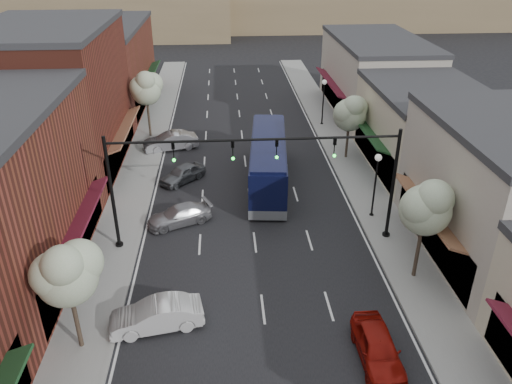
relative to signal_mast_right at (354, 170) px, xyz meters
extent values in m
plane|color=black|center=(-5.62, -8.00, -4.62)|extent=(160.00, 160.00, 0.00)
cube|color=gray|center=(-14.02, 10.50, -4.55)|extent=(2.80, 73.00, 0.15)
cube|color=gray|center=(2.78, 10.50, -4.55)|extent=(2.80, 73.00, 0.15)
cube|color=gray|center=(-12.62, 10.50, -4.55)|extent=(0.25, 73.00, 0.17)
cube|color=gray|center=(1.38, 10.50, -4.55)|extent=(0.25, 73.00, 0.17)
cube|color=black|center=(-15.72, -2.00, -3.02)|extent=(0.60, 11.90, 2.60)
cube|color=maroon|center=(-14.92, -2.00, -1.52)|extent=(1.07, 9.80, 0.49)
cube|color=maroon|center=(-19.92, 12.00, 0.63)|extent=(9.00, 14.00, 10.50)
cube|color=#2D2D30|center=(-19.92, 12.00, 6.08)|extent=(9.20, 14.10, 0.40)
cube|color=black|center=(-15.72, 12.00, -3.02)|extent=(0.60, 11.90, 2.60)
cube|color=#8D5D40|center=(-14.92, 12.00, -1.52)|extent=(1.07, 9.80, 0.49)
cube|color=brown|center=(-19.92, 28.00, -0.62)|extent=(9.00, 18.00, 8.00)
cube|color=#2D2D30|center=(-19.92, 28.00, 3.58)|extent=(9.20, 18.10, 0.40)
cube|color=black|center=(-15.72, 28.00, -3.02)|extent=(0.60, 15.30, 2.60)
cube|color=#193F1F|center=(-14.92, 28.00, -1.52)|extent=(1.07, 12.60, 0.49)
cube|color=#A79C8F|center=(8.18, -2.00, -0.87)|extent=(8.00, 12.00, 7.50)
cube|color=black|center=(4.48, -2.00, -3.02)|extent=(0.60, 10.20, 2.60)
cube|color=#8D5D40|center=(3.68, -2.00, -1.52)|extent=(1.07, 8.40, 0.49)
cube|color=#BFB398|center=(8.18, 10.00, -1.62)|extent=(8.00, 12.00, 6.00)
cube|color=#2D2D30|center=(8.18, 10.00, 1.58)|extent=(8.20, 12.10, 0.40)
cube|color=black|center=(4.48, 10.00, -3.02)|extent=(0.60, 10.20, 2.60)
cube|color=#193F1F|center=(3.68, 10.00, -1.52)|extent=(1.07, 8.40, 0.49)
cube|color=#A79C8F|center=(8.18, 24.00, -1.12)|extent=(8.00, 16.00, 7.00)
cube|color=#2D2D30|center=(8.18, 24.00, 2.58)|extent=(8.20, 16.10, 0.40)
cube|color=black|center=(4.48, 24.00, -3.02)|extent=(0.60, 13.60, 2.60)
cube|color=maroon|center=(3.68, 24.00, -1.52)|extent=(1.07, 11.20, 0.49)
cube|color=#7A6647|center=(-30.62, 70.00, -0.62)|extent=(50.00, 20.00, 8.00)
cylinder|color=black|center=(2.38, 0.00, -4.47)|extent=(0.44, 0.44, 0.30)
cylinder|color=black|center=(2.38, 0.00, -1.12)|extent=(0.20, 0.20, 7.00)
cylinder|color=black|center=(-1.62, 0.00, 1.98)|extent=(8.00, 0.14, 0.14)
imported|color=black|center=(-1.22, 0.00, 1.38)|extent=(0.18, 0.46, 1.10)
sphere|color=#19E533|center=(-1.22, -0.12, 0.96)|extent=(0.18, 0.18, 0.18)
imported|color=black|center=(-4.42, 0.00, 1.38)|extent=(0.18, 0.46, 1.10)
sphere|color=#19E533|center=(-4.42, -0.12, 0.96)|extent=(0.18, 0.18, 0.18)
cylinder|color=black|center=(-13.62, 0.00, -4.47)|extent=(0.44, 0.44, 0.30)
cylinder|color=black|center=(-13.62, 0.00, -1.12)|extent=(0.20, 0.20, 7.00)
cylinder|color=black|center=(-9.62, 0.00, 1.98)|extent=(8.00, 0.14, 0.14)
imported|color=black|center=(-10.02, 0.00, 1.38)|extent=(0.18, 0.46, 1.10)
sphere|color=#19E533|center=(-10.02, -0.12, 0.96)|extent=(0.18, 0.18, 0.18)
imported|color=black|center=(-6.82, 0.00, 1.38)|extent=(0.18, 0.46, 1.10)
sphere|color=#19E533|center=(-6.82, -0.12, 0.96)|extent=(0.18, 0.18, 0.18)
cylinder|color=#47382B|center=(2.68, -4.00, -2.77)|extent=(0.20, 0.20, 3.71)
sphere|color=#9EB48B|center=(2.68, -4.00, -0.45)|extent=(2.60, 2.60, 2.60)
sphere|color=#9EB48B|center=(3.18, -3.70, 0.02)|extent=(2.00, 2.00, 2.00)
sphere|color=#9EB48B|center=(2.28, -4.30, -0.10)|extent=(1.90, 1.90, 1.90)
sphere|color=#9EB48B|center=(2.78, -4.50, 0.48)|extent=(1.70, 1.70, 1.70)
cylinder|color=#47382B|center=(2.68, 12.00, -2.96)|extent=(0.20, 0.20, 3.33)
sphere|color=#9EB48B|center=(2.68, 12.00, -0.88)|extent=(2.60, 2.60, 2.60)
sphere|color=#9EB48B|center=(3.18, 12.30, -0.46)|extent=(2.00, 2.00, 2.00)
sphere|color=#9EB48B|center=(2.28, 11.70, -0.57)|extent=(1.90, 1.90, 1.90)
sphere|color=#9EB48B|center=(2.78, 11.50, -0.05)|extent=(1.70, 1.70, 1.70)
cylinder|color=#47382B|center=(-13.92, -8.00, -2.86)|extent=(0.20, 0.20, 3.52)
sphere|color=#9EB48B|center=(-13.92, -8.00, -0.66)|extent=(2.60, 2.60, 2.60)
sphere|color=#9EB48B|center=(-13.42, -7.70, -0.22)|extent=(2.00, 2.00, 2.00)
sphere|color=#9EB48B|center=(-14.32, -8.30, -0.33)|extent=(1.90, 1.90, 1.90)
sphere|color=#9EB48B|center=(-13.82, -8.50, 0.22)|extent=(1.70, 1.70, 1.70)
cylinder|color=#47382B|center=(-13.92, 18.00, -2.70)|extent=(0.20, 0.20, 3.84)
sphere|color=#9EB48B|center=(-13.92, 18.00, -0.30)|extent=(2.60, 2.60, 2.60)
sphere|color=#9EB48B|center=(-13.42, 18.30, 0.18)|extent=(2.00, 2.00, 2.00)
sphere|color=#9EB48B|center=(-14.32, 17.70, 0.06)|extent=(1.90, 1.90, 1.90)
sphere|color=#9EB48B|center=(-13.82, 17.50, 0.66)|extent=(1.70, 1.70, 1.70)
cylinder|color=black|center=(2.18, 2.50, -4.52)|extent=(0.28, 0.28, 0.20)
cylinder|color=black|center=(2.18, 2.50, -2.62)|extent=(0.12, 0.12, 4.00)
sphere|color=white|center=(2.18, 2.50, -0.40)|extent=(0.44, 0.44, 0.44)
cylinder|color=black|center=(2.18, 20.00, -4.52)|extent=(0.28, 0.28, 0.20)
cylinder|color=black|center=(2.18, 20.00, -2.62)|extent=(0.12, 0.12, 4.00)
sphere|color=white|center=(2.18, 20.00, -0.40)|extent=(0.44, 0.44, 0.44)
cube|color=black|center=(-4.12, 7.85, -2.74)|extent=(3.52, 11.53, 2.86)
cube|color=#595B60|center=(-4.12, 7.85, -4.10)|extent=(3.54, 11.55, 0.66)
cube|color=black|center=(-4.12, 7.85, -2.35)|extent=(3.49, 10.63, 1.04)
cube|color=black|center=(-4.12, 7.85, -1.26)|extent=(3.28, 11.06, 0.24)
cube|color=black|center=(-4.65, 2.25, -2.16)|extent=(1.97, 0.27, 1.13)
cylinder|color=black|center=(-5.61, 4.00, -4.13)|extent=(0.39, 1.01, 0.98)
cylinder|color=black|center=(-3.39, 3.79, -4.13)|extent=(0.39, 1.01, 0.98)
cylinder|color=black|center=(-4.90, 11.53, -4.13)|extent=(0.39, 1.01, 0.98)
cylinder|color=black|center=(-2.67, 11.32, -4.13)|extent=(0.39, 1.01, 0.98)
cylinder|color=black|center=(-5.02, 10.21, -4.13)|extent=(0.39, 1.01, 0.98)
cylinder|color=black|center=(-2.80, 10.00, -4.13)|extent=(0.39, 1.01, 0.98)
imported|color=maroon|center=(-0.97, -9.60, -3.92)|extent=(1.67, 4.13, 1.40)
imported|color=silver|center=(-10.68, -6.91, -3.91)|extent=(4.52, 2.27, 1.42)
imported|color=#97969B|center=(-10.26, 2.53, -4.02)|extent=(4.48, 3.20, 1.20)
imported|color=#53565A|center=(-10.44, 8.63, -3.99)|extent=(3.69, 3.69, 1.27)
imported|color=#A0A0A6|center=(-11.82, 14.92, -3.87)|extent=(4.80, 2.75, 1.50)
camera|label=1|loc=(-7.28, -25.09, 11.91)|focal=35.00mm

